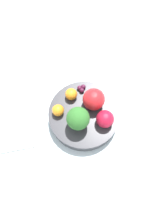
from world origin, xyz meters
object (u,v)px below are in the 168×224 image
orange_front (58,110)px  napkin (6,128)px  broccoli (78,119)px  apple_red (105,119)px  bowl (84,115)px  grape_cluster (82,88)px  orange_back (72,94)px  apple_green (94,99)px

orange_front → napkin: (-0.15, 0.06, -0.05)m
broccoli → apple_red: size_ratio=1.57×
bowl → orange_front: orange_front is taller
broccoli → orange_front: size_ratio=2.30×
bowl → broccoli: 0.08m
apple_red → orange_front: apple_red is taller
apple_red → grape_cluster: bearing=87.2°
grape_cluster → napkin: size_ratio=0.13×
broccoli → orange_back: (0.03, 0.08, -0.03)m
bowl → apple_red: apple_red is taller
broccoli → orange_front: (-0.03, 0.06, -0.03)m
bowl → apple_red: bearing=-59.5°
bowl → napkin: (-0.21, 0.11, -0.02)m
apple_red → napkin: (-0.25, 0.16, -0.06)m
apple_red → broccoli: bearing=149.4°
orange_front → apple_green: bearing=-20.0°
apple_red → apple_green: size_ratio=0.79×
apple_red → orange_back: 0.12m
bowl → apple_green: 0.07m
broccoli → apple_green: broccoli is taller
broccoli → grape_cluster: 0.12m
apple_red → orange_back: size_ratio=1.42×
apple_red → orange_front: bearing=132.4°
apple_red → napkin: 0.30m
broccoli → apple_red: broccoli is taller
grape_cluster → napkin: bearing=170.9°
apple_green → grape_cluster: size_ratio=2.43×
broccoli → orange_front: 0.07m
broccoli → grape_cluster: broccoli is taller
broccoli → grape_cluster: size_ratio=3.02×
apple_red → orange_front: 0.14m
napkin → orange_back: bearing=-11.1°
orange_back → grape_cluster: (0.04, 0.00, -0.01)m
apple_red → grape_cluster: (0.01, 0.12, -0.02)m
orange_front → orange_back: 0.06m
orange_front → orange_back: bearing=18.4°
orange_front → grape_cluster: size_ratio=1.31×
bowl → orange_front: bearing=142.8°
bowl → grape_cluster: 0.08m
bowl → broccoli: size_ratio=2.65×
apple_red → apple_green: 0.06m
napkin → apple_green: bearing=-21.2°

